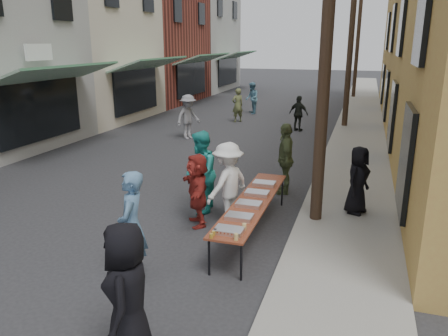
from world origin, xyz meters
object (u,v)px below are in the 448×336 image
Objects in this scene: utility_pole_far at (358,33)px; catering_tray_sausage at (229,231)px; guest_front_c at (200,173)px; serving_table at (252,203)px; guest_front_a at (128,296)px; server at (358,180)px; utility_pole_mid at (352,29)px; utility_pole_near at (328,13)px.

catering_tray_sausage is at bearing -92.60° from utility_pole_far.
utility_pole_far is 4.57× the size of guest_front_c.
serving_table is 4.24m from guest_front_a.
server is (3.54, 0.84, -0.09)m from guest_front_c.
utility_pole_mid is 2.25× the size of serving_table.
utility_pole_mid is 17.71m from guest_front_a.
guest_front_c is at bearing -102.48° from utility_pole_mid.
utility_pole_mid is at bearing 90.00° from utility_pole_near.
catering_tray_sausage is at bearing 19.24° from guest_front_c.
guest_front_a is 1.20× the size of server.
utility_pole_far reaches higher than serving_table.
utility_pole_mid is at bearing 85.28° from catering_tray_sausage.
server is at bearing 58.53° from catering_tray_sausage.
guest_front_c is at bearing 149.72° from serving_table.
utility_pole_near is 12.00m from utility_pole_mid.
utility_pole_near reaches higher than guest_front_c.
utility_pole_far is 23.65m from server.
utility_pole_near is 5.68× the size of server.
server is at bearing 92.01° from guest_front_c.
utility_pole_mid is 11.95m from server.
utility_pole_near reaches higher than serving_table.
utility_pole_far is at bearing 25.16° from server.
serving_table is at bearing -95.31° from utility_pole_mid.
catering_tray_sausage is at bearing -94.72° from utility_pole_mid.
utility_pole_near is at bearing -90.00° from utility_pole_mid.
utility_pole_near is 1.00× the size of utility_pole_mid.
utility_pole_far reaches higher than guest_front_a.
serving_table is 1.74m from guest_front_c.
catering_tray_sausage reaches higher than serving_table.
utility_pole_near is 4.44m from guest_front_c.
guest_front_a is 6.44m from server.
utility_pole_far is 29.53m from guest_front_a.
catering_tray_sausage is 0.26× the size of guest_front_a.
utility_pole_near reaches higher than server.
guest_front_a reaches higher than serving_table.
guest_front_a is at bearing -96.98° from serving_table.
serving_table is at bearing 48.42° from guest_front_c.
utility_pole_mid reaches higher than server.
utility_pole_near is at bearing 150.35° from server.
utility_pole_near reaches higher than catering_tray_sausage.
guest_front_a is at bearing 179.60° from server.
server is (0.84, -11.36, -3.61)m from utility_pole_mid.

